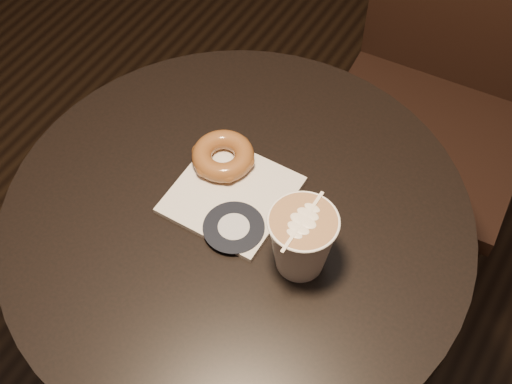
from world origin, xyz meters
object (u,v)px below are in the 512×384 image
(chair, at_px, (448,70))
(doughnut, at_px, (223,156))
(pastry_bag, at_px, (231,195))
(cafe_table, at_px, (239,281))
(latte_cup, at_px, (301,242))

(chair, distance_m, doughnut, 0.61)
(chair, relative_size, pastry_bag, 6.26)
(cafe_table, xyz_separation_m, doughnut, (-0.07, 0.07, 0.22))
(cafe_table, xyz_separation_m, chair, (0.12, 0.62, 0.03))
(latte_cup, bearing_deg, chair, 90.15)
(doughnut, xyz_separation_m, latte_cup, (0.18, -0.09, 0.03))
(chair, bearing_deg, cafe_table, -105.24)
(cafe_table, bearing_deg, chair, 79.43)
(cafe_table, relative_size, doughnut, 7.83)
(cafe_table, relative_size, pastry_bag, 4.49)
(pastry_bag, relative_size, doughnut, 1.75)
(chair, xyz_separation_m, latte_cup, (0.00, -0.64, 0.22))
(pastry_bag, xyz_separation_m, latte_cup, (0.14, -0.05, 0.05))
(cafe_table, bearing_deg, pastry_bag, 134.61)
(pastry_bag, height_order, doughnut, doughnut)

